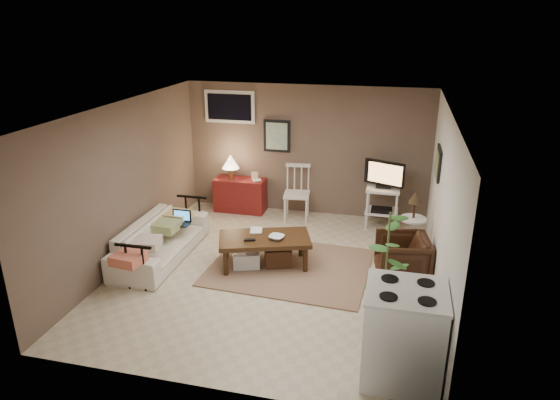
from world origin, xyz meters
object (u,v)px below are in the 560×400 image
(armchair, at_px, (402,256))
(potted_plant, at_px, (386,269))
(coffee_table, at_px, (264,249))
(red_console, at_px, (239,192))
(tv_stand, at_px, (383,193))
(side_table, at_px, (414,217))
(spindle_chair, at_px, (297,194))
(sofa, at_px, (160,234))
(stove, at_px, (403,334))

(armchair, relative_size, potted_plant, 0.47)
(coffee_table, distance_m, red_console, 2.35)
(coffee_table, bearing_deg, tv_stand, 50.12)
(red_console, height_order, side_table, red_console)
(coffee_table, xyz_separation_m, tv_stand, (1.62, 1.94, 0.36))
(side_table, distance_m, potted_plant, 2.14)
(spindle_chair, bearing_deg, armchair, -44.44)
(side_table, bearing_deg, potted_plant, -99.16)
(sofa, xyz_separation_m, armchair, (3.62, 0.18, -0.03))
(coffee_table, height_order, sofa, sofa)
(side_table, distance_m, stove, 2.89)
(tv_stand, xyz_separation_m, side_table, (0.51, -1.08, 0.02))
(spindle_chair, bearing_deg, coffee_table, -92.52)
(tv_stand, relative_size, side_table, 1.13)
(sofa, bearing_deg, tv_stand, -58.03)
(coffee_table, distance_m, stove, 2.86)
(side_table, bearing_deg, coffee_table, -157.97)
(red_console, relative_size, side_table, 1.04)
(tv_stand, distance_m, side_table, 1.19)
(tv_stand, bearing_deg, coffee_table, -129.88)
(coffee_table, bearing_deg, side_table, 22.03)
(spindle_chair, height_order, side_table, side_table)
(potted_plant, relative_size, stove, 1.48)
(stove, bearing_deg, tv_stand, 95.64)
(sofa, xyz_separation_m, red_console, (0.57, 2.18, -0.01))
(armchair, bearing_deg, sofa, -96.82)
(armchair, height_order, stove, stove)
(coffee_table, distance_m, armchair, 2.00)
(red_console, bearing_deg, side_table, -21.14)
(sofa, bearing_deg, potted_plant, -108.73)
(coffee_table, bearing_deg, spindle_chair, 87.48)
(coffee_table, distance_m, potted_plant, 2.24)
(red_console, distance_m, armchair, 3.65)
(spindle_chair, relative_size, side_table, 0.94)
(potted_plant, xyz_separation_m, stove, (0.23, -0.78, -0.30))
(sofa, relative_size, potted_plant, 1.31)
(side_table, xyz_separation_m, stove, (-0.11, -2.89, -0.14))
(coffee_table, relative_size, tv_stand, 1.23)
(coffee_table, xyz_separation_m, stove, (2.01, -2.02, 0.24))
(spindle_chair, xyz_separation_m, tv_stand, (1.54, -0.02, 0.17))
(armchair, bearing_deg, spindle_chair, -144.04)
(side_table, height_order, armchair, side_table)
(armchair, relative_size, stove, 0.69)
(red_console, bearing_deg, potted_plant, -49.54)
(tv_stand, bearing_deg, sofa, -148.03)
(side_table, relative_size, stove, 1.03)
(stove, bearing_deg, red_console, 126.72)
(side_table, bearing_deg, armchair, -99.95)
(spindle_chair, height_order, potted_plant, potted_plant)
(spindle_chair, distance_m, stove, 4.42)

